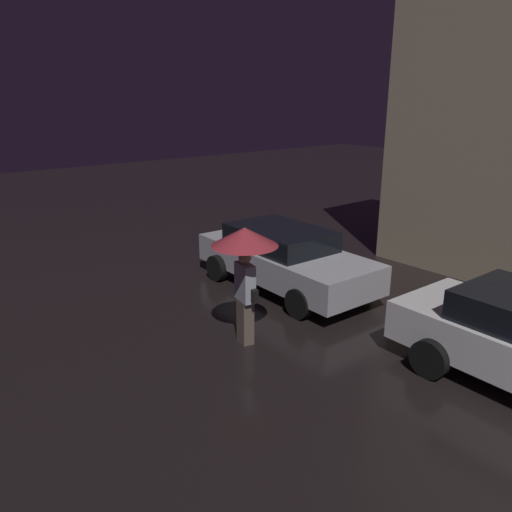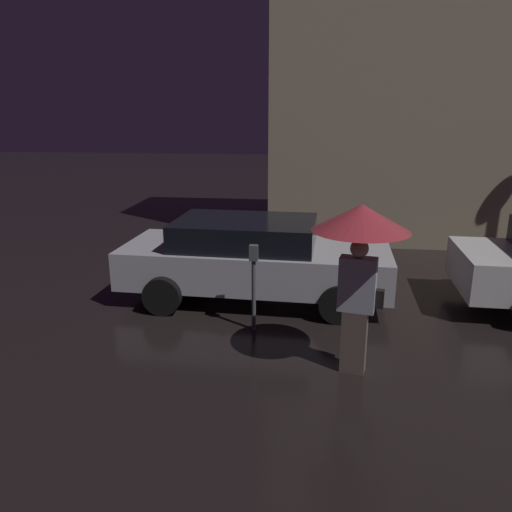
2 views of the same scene
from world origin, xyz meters
name	(u,v)px [view 2 (image 2 of 2)]	position (x,y,z in m)	size (l,w,h in m)	color
building_facade_left	(436,67)	(-3.41, 6.50, 4.05)	(7.58, 3.00, 8.11)	gray
parked_car_silver	(253,257)	(-7.08, 1.50, 0.72)	(4.43, 1.98, 1.35)	#B7B7BF
pedestrian_with_umbrella	(360,239)	(-5.56, -0.80, 1.67)	(1.12, 1.12, 2.06)	#66564C
parking_meter	(254,278)	(-6.92, 0.22, 0.79)	(0.12, 0.10, 1.27)	#4C5154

